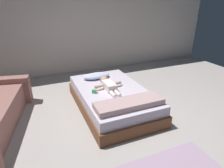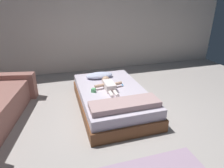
{
  "view_description": "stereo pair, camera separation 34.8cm",
  "coord_description": "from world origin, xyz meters",
  "px_view_note": "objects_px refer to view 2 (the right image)",
  "views": [
    {
      "loc": [
        -1.27,
        -2.21,
        1.85
      ],
      "look_at": [
        -0.02,
        0.73,
        0.47
      ],
      "focal_mm": 31.26,
      "sensor_mm": 36.0,
      "label": 1
    },
    {
      "loc": [
        -0.94,
        -2.33,
        1.85
      ],
      "look_at": [
        -0.02,
        0.73,
        0.47
      ],
      "focal_mm": 31.26,
      "sensor_mm": 36.0,
      "label": 2
    }
  ],
  "objects_px": {
    "baby": "(109,85)",
    "toothbrush": "(122,84)",
    "pillow": "(99,75)",
    "bed": "(112,98)",
    "toy_block": "(94,90)"
  },
  "relations": [
    {
      "from": "baby",
      "to": "toothbrush",
      "type": "distance_m",
      "value": 0.31
    },
    {
      "from": "baby",
      "to": "toy_block",
      "type": "distance_m",
      "value": 0.31
    },
    {
      "from": "baby",
      "to": "toothbrush",
      "type": "xyz_separation_m",
      "value": [
        0.29,
        0.09,
        -0.06
      ]
    },
    {
      "from": "pillow",
      "to": "toy_block",
      "type": "xyz_separation_m",
      "value": [
        -0.26,
        -0.64,
        -0.02
      ]
    },
    {
      "from": "pillow",
      "to": "bed",
      "type": "bearing_deg",
      "value": -81.76
    },
    {
      "from": "toy_block",
      "to": "toothbrush",
      "type": "bearing_deg",
      "value": 16.19
    },
    {
      "from": "pillow",
      "to": "baby",
      "type": "bearing_deg",
      "value": -85.83
    },
    {
      "from": "baby",
      "to": "pillow",
      "type": "bearing_deg",
      "value": 94.17
    },
    {
      "from": "baby",
      "to": "toy_block",
      "type": "relative_size",
      "value": 7.34
    },
    {
      "from": "pillow",
      "to": "toy_block",
      "type": "distance_m",
      "value": 0.69
    },
    {
      "from": "pillow",
      "to": "toothbrush",
      "type": "distance_m",
      "value": 0.58
    },
    {
      "from": "bed",
      "to": "pillow",
      "type": "bearing_deg",
      "value": 98.24
    },
    {
      "from": "baby",
      "to": "toy_block",
      "type": "height_order",
      "value": "baby"
    },
    {
      "from": "bed",
      "to": "pillow",
      "type": "height_order",
      "value": "pillow"
    },
    {
      "from": "toy_block",
      "to": "baby",
      "type": "bearing_deg",
      "value": 15.21
    }
  ]
}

